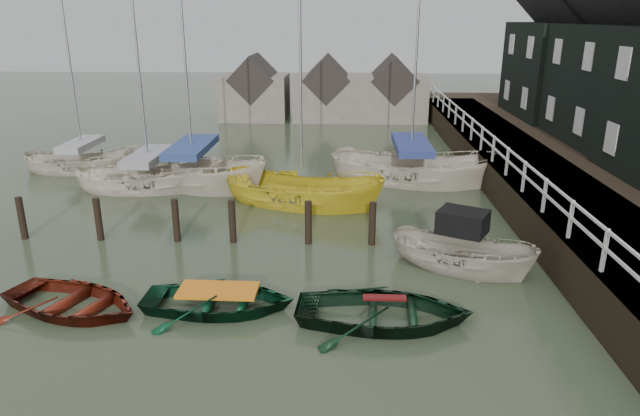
{
  "coord_description": "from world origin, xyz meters",
  "views": [
    {
      "loc": [
        2.33,
        -13.71,
        6.84
      ],
      "look_at": [
        1.6,
        2.38,
        1.4
      ],
      "focal_mm": 32.0,
      "sensor_mm": 36.0,
      "label": 1
    }
  ],
  "objects_px": {
    "motorboat": "(460,266)",
    "rowboat_green": "(219,309)",
    "sailboat_a": "(151,188)",
    "sailboat_d": "(410,181)",
    "rowboat_red": "(74,311)",
    "sailboat_b": "(194,184)",
    "sailboat_c": "(302,203)",
    "rowboat_dkgreen": "(384,322)",
    "sailboat_e": "(84,170)"
  },
  "relations": [
    {
      "from": "sailboat_c",
      "to": "sailboat_d",
      "type": "height_order",
      "value": "sailboat_d"
    },
    {
      "from": "motorboat",
      "to": "rowboat_green",
      "type": "bearing_deg",
      "value": 140.27
    },
    {
      "from": "sailboat_b",
      "to": "sailboat_c",
      "type": "bearing_deg",
      "value": -90.81
    },
    {
      "from": "rowboat_red",
      "to": "sailboat_b",
      "type": "relative_size",
      "value": 0.31
    },
    {
      "from": "sailboat_c",
      "to": "motorboat",
      "type": "bearing_deg",
      "value": -120.27
    },
    {
      "from": "motorboat",
      "to": "sailboat_d",
      "type": "bearing_deg",
      "value": 30.94
    },
    {
      "from": "sailboat_a",
      "to": "sailboat_d",
      "type": "height_order",
      "value": "sailboat_d"
    },
    {
      "from": "rowboat_green",
      "to": "sailboat_a",
      "type": "bearing_deg",
      "value": 27.22
    },
    {
      "from": "sailboat_a",
      "to": "sailboat_d",
      "type": "relative_size",
      "value": 0.86
    },
    {
      "from": "rowboat_red",
      "to": "sailboat_b",
      "type": "height_order",
      "value": "sailboat_b"
    },
    {
      "from": "rowboat_green",
      "to": "motorboat",
      "type": "relative_size",
      "value": 0.84
    },
    {
      "from": "motorboat",
      "to": "sailboat_c",
      "type": "xyz_separation_m",
      "value": [
        -4.96,
        5.77,
        -0.09
      ]
    },
    {
      "from": "rowboat_green",
      "to": "sailboat_c",
      "type": "distance_m",
      "value": 8.53
    },
    {
      "from": "motorboat",
      "to": "sailboat_b",
      "type": "relative_size",
      "value": 0.37
    },
    {
      "from": "sailboat_c",
      "to": "rowboat_red",
      "type": "bearing_deg",
      "value": 169.28
    },
    {
      "from": "motorboat",
      "to": "rowboat_red",
      "type": "bearing_deg",
      "value": 133.91
    },
    {
      "from": "sailboat_a",
      "to": "sailboat_e",
      "type": "bearing_deg",
      "value": 50.18
    },
    {
      "from": "rowboat_red",
      "to": "sailboat_c",
      "type": "bearing_deg",
      "value": -10.12
    },
    {
      "from": "motorboat",
      "to": "rowboat_dkgreen",
      "type": "bearing_deg",
      "value": 170.45
    },
    {
      "from": "rowboat_green",
      "to": "sailboat_d",
      "type": "height_order",
      "value": "sailboat_d"
    },
    {
      "from": "rowboat_red",
      "to": "sailboat_b",
      "type": "xyz_separation_m",
      "value": [
        0.19,
        10.87,
        0.06
      ]
    },
    {
      "from": "rowboat_red",
      "to": "sailboat_b",
      "type": "distance_m",
      "value": 10.87
    },
    {
      "from": "sailboat_c",
      "to": "sailboat_e",
      "type": "height_order",
      "value": "sailboat_c"
    },
    {
      "from": "rowboat_red",
      "to": "rowboat_dkgreen",
      "type": "height_order",
      "value": "rowboat_dkgreen"
    },
    {
      "from": "rowboat_dkgreen",
      "to": "sailboat_d",
      "type": "relative_size",
      "value": 0.35
    },
    {
      "from": "sailboat_c",
      "to": "sailboat_e",
      "type": "bearing_deg",
      "value": 86.6
    },
    {
      "from": "rowboat_red",
      "to": "motorboat",
      "type": "bearing_deg",
      "value": -54.15
    },
    {
      "from": "rowboat_red",
      "to": "sailboat_d",
      "type": "relative_size",
      "value": 0.31
    },
    {
      "from": "sailboat_b",
      "to": "sailboat_c",
      "type": "relative_size",
      "value": 1.05
    },
    {
      "from": "sailboat_a",
      "to": "sailboat_b",
      "type": "distance_m",
      "value": 1.79
    },
    {
      "from": "rowboat_red",
      "to": "rowboat_dkgreen",
      "type": "bearing_deg",
      "value": -72.05
    },
    {
      "from": "rowboat_dkgreen",
      "to": "sailboat_a",
      "type": "bearing_deg",
      "value": 43.72
    },
    {
      "from": "rowboat_dkgreen",
      "to": "sailboat_d",
      "type": "height_order",
      "value": "sailboat_d"
    },
    {
      "from": "sailboat_b",
      "to": "rowboat_red",
      "type": "bearing_deg",
      "value": -156.77
    },
    {
      "from": "motorboat",
      "to": "sailboat_c",
      "type": "distance_m",
      "value": 7.61
    },
    {
      "from": "rowboat_green",
      "to": "sailboat_a",
      "type": "relative_size",
      "value": 0.36
    },
    {
      "from": "rowboat_green",
      "to": "motorboat",
      "type": "distance_m",
      "value": 6.89
    },
    {
      "from": "rowboat_red",
      "to": "rowboat_green",
      "type": "height_order",
      "value": "same"
    },
    {
      "from": "rowboat_dkgreen",
      "to": "motorboat",
      "type": "xyz_separation_m",
      "value": [
        2.36,
        3.1,
        0.1
      ]
    },
    {
      "from": "sailboat_a",
      "to": "sailboat_c",
      "type": "relative_size",
      "value": 0.89
    },
    {
      "from": "rowboat_green",
      "to": "sailboat_c",
      "type": "relative_size",
      "value": 0.32
    },
    {
      "from": "sailboat_d",
      "to": "rowboat_dkgreen",
      "type": "bearing_deg",
      "value": -171.46
    },
    {
      "from": "rowboat_dkgreen",
      "to": "sailboat_e",
      "type": "relative_size",
      "value": 0.43
    },
    {
      "from": "sailboat_b",
      "to": "sailboat_d",
      "type": "height_order",
      "value": "sailboat_b"
    },
    {
      "from": "rowboat_red",
      "to": "sailboat_c",
      "type": "height_order",
      "value": "sailboat_c"
    },
    {
      "from": "rowboat_dkgreen",
      "to": "sailboat_b",
      "type": "height_order",
      "value": "sailboat_b"
    },
    {
      "from": "sailboat_b",
      "to": "motorboat",
      "type": "bearing_deg",
      "value": -105.21
    },
    {
      "from": "sailboat_a",
      "to": "rowboat_green",
      "type": "bearing_deg",
      "value": -158.99
    },
    {
      "from": "sailboat_a",
      "to": "motorboat",
      "type": "bearing_deg",
      "value": -128.58
    },
    {
      "from": "motorboat",
      "to": "sailboat_a",
      "type": "height_order",
      "value": "sailboat_a"
    }
  ]
}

